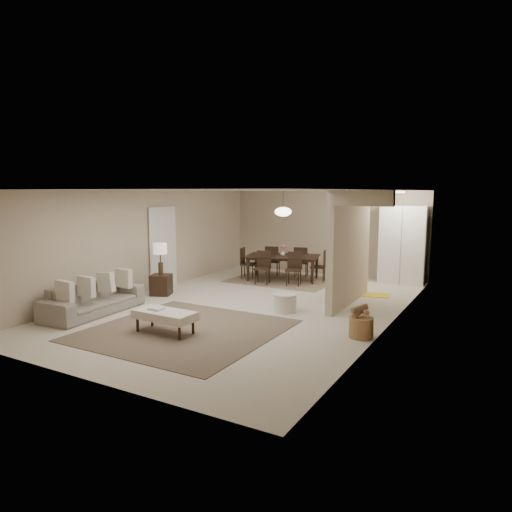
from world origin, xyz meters
The scene contains 22 objects.
floor centered at (0.00, 0.00, 0.00)m, with size 9.00×9.00×0.00m, color beige.
ceiling centered at (0.00, 0.00, 2.50)m, with size 9.00×9.00×0.00m, color white.
back_wall centered at (0.00, 4.50, 1.25)m, with size 6.00×6.00×0.00m, color #BEAD90.
left_wall centered at (-3.00, 0.00, 1.25)m, with size 9.00×9.00×0.00m, color #BEAD90.
right_wall centered at (3.00, 0.00, 1.25)m, with size 9.00×9.00×0.00m, color #BEAD90.
partition centered at (1.80, 1.25, 1.25)m, with size 0.15×2.50×2.50m, color #BEAD90.
doorway centered at (-2.97, 0.60, 1.02)m, with size 0.04×0.90×2.04m, color black.
pantry_cabinet centered at (2.35, 4.15, 1.05)m, with size 1.20×0.55×2.10m, color white.
flush_light centered at (2.30, 3.20, 2.46)m, with size 0.44×0.44×0.05m, color white.
living_rug centered at (-0.12, -2.14, 0.01)m, with size 3.20×3.20×0.01m, color brown.
sofa centered at (-2.45, -2.14, 0.32)m, with size 0.85×2.18×0.64m, color gray.
ottoman_bench centered at (-0.32, -2.44, 0.32)m, with size 1.14×0.54×0.40m.
side_table centered at (-2.40, -0.15, 0.25)m, with size 0.45×0.45×0.50m, color black.
table_lamp centered at (-2.40, -0.15, 1.06)m, with size 0.32×0.32×0.76m.
round_pouf centered at (0.89, -0.10, 0.19)m, with size 0.48×0.48×0.37m, color silver.
wicker_basket centered at (2.75, -0.97, 0.18)m, with size 0.41×0.41×0.35m, color olive.
dining_rug centered at (-0.65, 2.93, 0.01)m, with size 2.80×2.10×0.01m, color brown.
dining_table centered at (-0.65, 2.93, 0.35)m, with size 1.99×1.11×0.70m, color black.
dining_chairs centered at (-0.65, 2.93, 0.44)m, with size 2.40×1.98×0.89m.
vase centered at (-0.65, 2.93, 0.77)m, with size 0.13×0.13×0.14m, color white.
yellow_mat centered at (2.02, 2.32, 0.01)m, with size 0.86×0.52×0.01m, color yellow.
pendant_light centered at (-0.65, 2.93, 1.92)m, with size 0.46×0.46×0.71m.
Camera 1 is at (4.89, -8.40, 2.47)m, focal length 32.00 mm.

